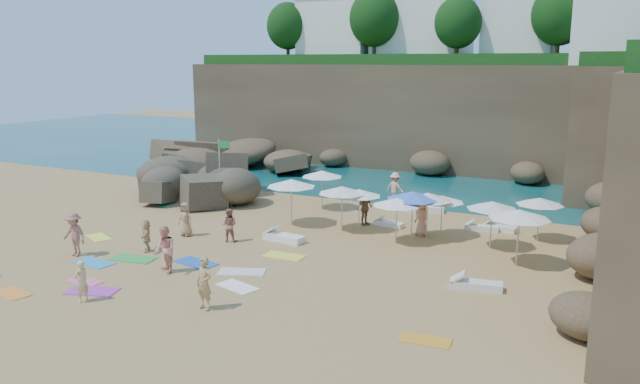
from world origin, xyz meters
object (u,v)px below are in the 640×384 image
at_px(parasol_0, 291,183).
at_px(person_stand_1, 229,225).
at_px(flag_pole, 221,162).
at_px(lounger_0, 425,209).
at_px(person_stand_3, 365,208).
at_px(parasol_2, 492,205).
at_px(person_stand_5, 228,194).
at_px(person_stand_6, 81,281).
at_px(person_stand_2, 395,188).
at_px(rock_outcrop, 188,199).
at_px(person_stand_4, 422,217).
at_px(parasol_1, 359,193).

relative_size(parasol_0, person_stand_1, 1.59).
height_order(flag_pole, lounger_0, flag_pole).
height_order(lounger_0, person_stand_3, person_stand_3).
height_order(parasol_2, lounger_0, parasol_2).
bearing_deg(flag_pole, person_stand_5, -41.91).
relative_size(person_stand_1, person_stand_6, 1.06).
relative_size(parasol_0, lounger_0, 1.22).
distance_m(lounger_0, person_stand_2, 2.87).
distance_m(flag_pole, person_stand_6, 16.14).
xyz_separation_m(parasol_2, person_stand_5, (-15.19, 1.10, -1.18)).
bearing_deg(rock_outcrop, parasol_2, -5.43).
bearing_deg(person_stand_1, person_stand_5, -70.02).
relative_size(lounger_0, person_stand_3, 1.14).
distance_m(parasol_0, person_stand_4, 6.81).
distance_m(parasol_1, person_stand_6, 14.02).
bearing_deg(lounger_0, person_stand_6, -127.52).
distance_m(parasol_0, person_stand_2, 7.97).
bearing_deg(flag_pole, person_stand_4, -7.23).
xyz_separation_m(person_stand_1, person_stand_2, (3.96, 11.28, 0.12)).
height_order(rock_outcrop, parasol_0, parasol_0).
distance_m(parasol_1, lounger_0, 5.74).
xyz_separation_m(person_stand_4, person_stand_5, (-11.78, 0.56, -0.11)).
xyz_separation_m(parasol_1, person_stand_2, (-0.60, 6.65, -1.00)).
relative_size(parasol_2, person_stand_4, 1.25).
bearing_deg(person_stand_1, flag_pole, -67.78).
relative_size(parasol_1, parasol_2, 0.96).
height_order(flag_pole, person_stand_3, flag_pole).
distance_m(parasol_0, person_stand_3, 3.98).
bearing_deg(lounger_0, rock_outcrop, 176.26).
bearing_deg(parasol_0, parasol_2, 3.23).
height_order(lounger_0, person_stand_2, person_stand_2).
distance_m(lounger_0, person_stand_5, 11.25).
height_order(parasol_1, person_stand_6, parasol_1).
relative_size(person_stand_1, person_stand_5, 0.98).
bearing_deg(person_stand_3, person_stand_5, 108.23).
bearing_deg(person_stand_4, lounger_0, 148.55).
bearing_deg(flag_pole, rock_outcrop, -169.62).
distance_m(flag_pole, lounger_0, 12.25).
xyz_separation_m(parasol_2, person_stand_2, (-7.11, 6.74, -1.08)).
xyz_separation_m(parasol_0, parasol_2, (10.01, 0.56, -0.21)).
xyz_separation_m(parasol_0, parasol_1, (3.50, 0.66, -0.29)).
bearing_deg(lounger_0, parasol_0, -149.81).
xyz_separation_m(rock_outcrop, lounger_0, (13.90, 3.50, 0.16)).
bearing_deg(parasol_1, person_stand_2, 95.16).
relative_size(flag_pole, person_stand_4, 2.06).
relative_size(person_stand_3, person_stand_4, 0.99).
relative_size(parasol_0, person_stand_5, 1.56).
bearing_deg(parasol_2, person_stand_2, 136.53).
xyz_separation_m(rock_outcrop, flag_pole, (2.26, 0.41, 2.41)).
xyz_separation_m(parasol_0, person_stand_6, (-1.28, -12.47, -1.44)).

